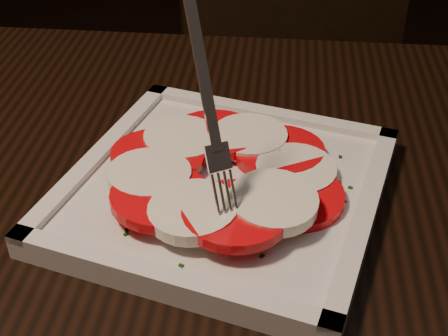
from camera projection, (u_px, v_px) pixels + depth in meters
name	position (u px, v px, depth m)	size (l,w,h in m)	color
chair	(308.00, 86.00, 1.11)	(0.52, 0.52, 0.93)	black
plate	(224.00, 191.00, 0.50)	(0.24, 0.24, 0.01)	silver
caprese_salad	(224.00, 172.00, 0.49)	(0.20, 0.20, 0.03)	red
fork	(203.00, 94.00, 0.43)	(0.03, 0.07, 0.14)	white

